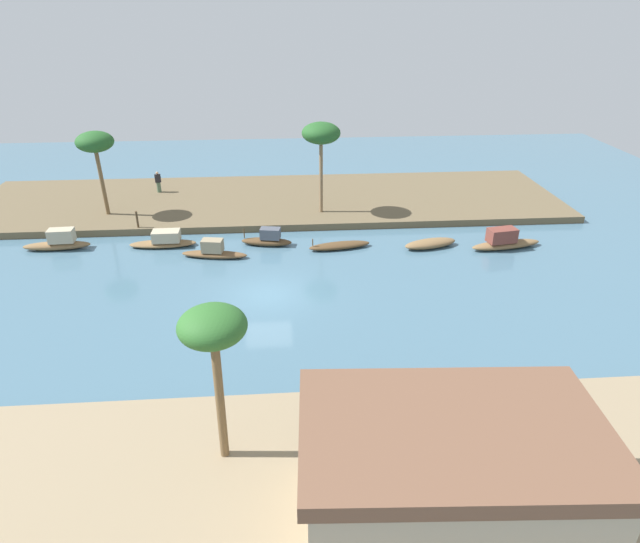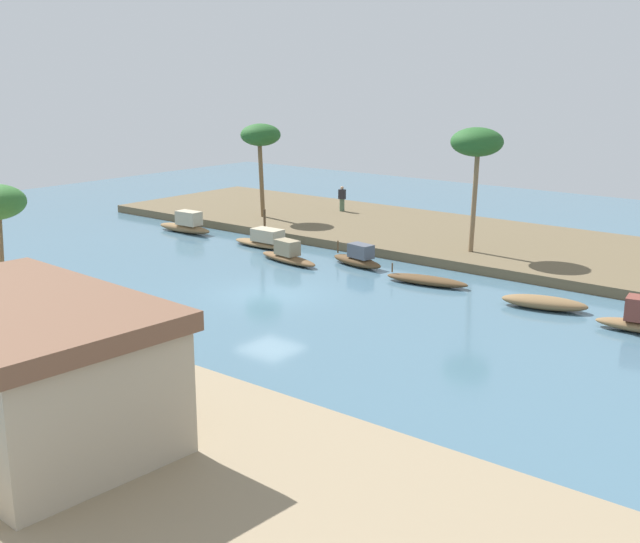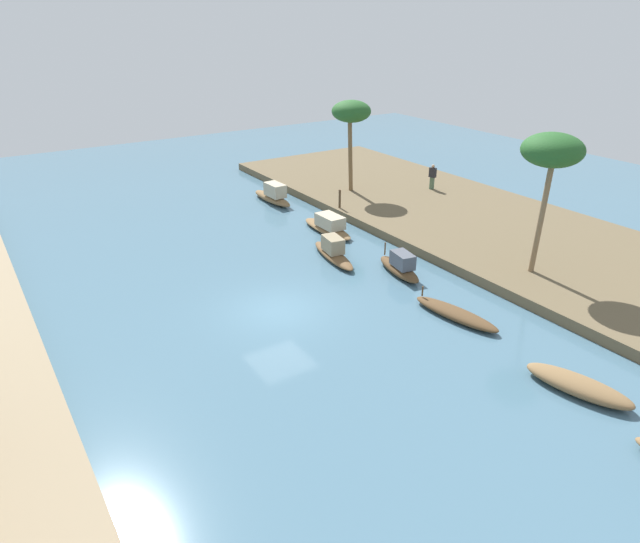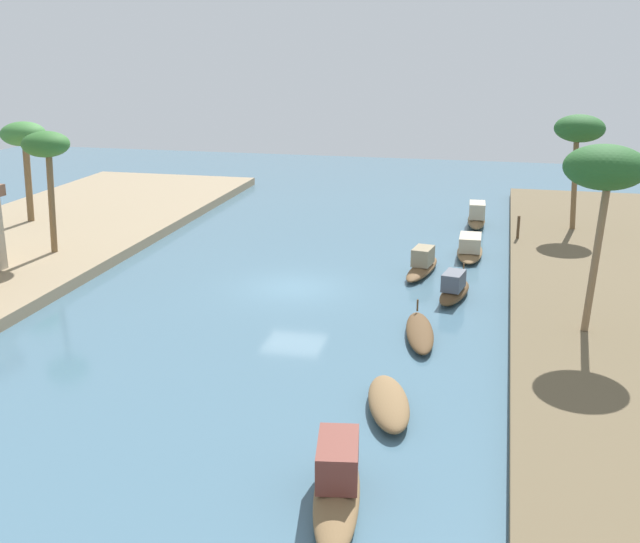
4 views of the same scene
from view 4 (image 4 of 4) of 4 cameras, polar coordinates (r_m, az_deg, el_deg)
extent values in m
plane|color=#476B7F|center=(32.55, -1.91, -1.18)|extent=(73.25, 73.25, 0.00)
ellipsoid|color=brown|center=(44.22, 11.30, 3.68)|extent=(4.12, 1.11, 0.50)
cube|color=tan|center=(43.69, 11.35, 4.41)|extent=(1.55, 0.90, 0.83)
ellipsoid|color=brown|center=(22.12, 5.01, -9.49)|extent=(3.65, 1.91, 0.54)
ellipsoid|color=brown|center=(37.89, 10.83, 1.41)|extent=(4.17, 1.23, 0.37)
cube|color=tan|center=(37.50, 10.86, 2.08)|extent=(1.71, 1.01, 0.69)
ellipsoid|color=brown|center=(18.15, 1.24, -15.90)|extent=(4.75, 1.77, 0.48)
cube|color=brown|center=(18.12, 1.31, -13.46)|extent=(1.87, 1.19, 0.87)
ellipsoid|color=brown|center=(31.60, 9.75, -1.53)|extent=(3.34, 1.44, 0.47)
cube|color=#4C515B|center=(31.18, 9.69, -0.66)|extent=(1.35, 0.93, 0.68)
cylinder|color=brown|center=(32.77, 10.39, 0.04)|extent=(0.07, 0.07, 0.64)
ellipsoid|color=brown|center=(34.71, 7.43, 0.18)|extent=(4.12, 1.50, 0.39)
cube|color=gray|center=(34.62, 7.50, 1.13)|extent=(1.35, 0.95, 0.76)
ellipsoid|color=brown|center=(27.35, 7.26, -4.42)|extent=(4.03, 1.55, 0.41)
cylinder|color=brown|center=(28.84, 7.10, -2.45)|extent=(0.07, 0.07, 0.44)
cylinder|color=#4C3823|center=(39.58, 14.22, 3.14)|extent=(0.14, 0.14, 1.13)
cylinder|color=#7F6647|center=(27.27, 19.40, 0.85)|extent=(0.25, 0.49, 5.03)
ellipsoid|color=#235623|center=(26.65, 20.03, 7.14)|extent=(2.62, 2.62, 1.44)
cylinder|color=brown|center=(42.01, 18.01, 6.05)|extent=(0.27, 0.48, 4.64)
ellipsoid|color=#235623|center=(41.62, 18.36, 9.85)|extent=(2.48, 2.48, 1.37)
cylinder|color=brown|center=(37.56, -18.93, 4.69)|extent=(0.29, 0.49, 4.54)
ellipsoid|color=#2D6628|center=(37.13, -19.32, 8.73)|extent=(2.08, 2.08, 1.14)
cylinder|color=brown|center=(44.55, -20.44, 6.10)|extent=(0.35, 0.50, 4.19)
ellipsoid|color=#387533|center=(44.20, -20.78, 9.34)|extent=(2.29, 2.29, 1.26)
camera|label=1|loc=(44.41, -38.09, 18.51)|focal=30.45mm
camera|label=2|loc=(33.60, -65.26, 6.33)|focal=44.85mm
camera|label=3|loc=(21.35, -46.98, 15.29)|focal=32.28mm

